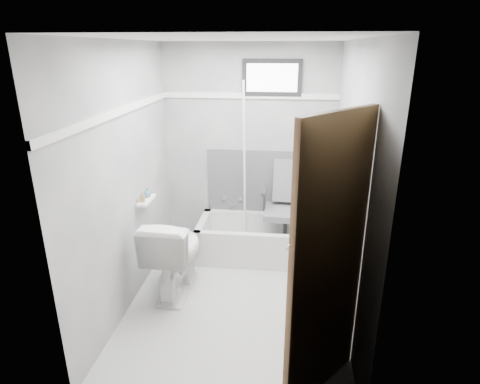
# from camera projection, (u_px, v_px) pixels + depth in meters

# --- Properties ---
(floor) EXTENTS (2.60, 2.60, 0.00)m
(floor) POSITION_uv_depth(u_px,v_px,m) (236.00, 300.00, 3.93)
(floor) COLOR silver
(floor) RESTS_ON ground
(ceiling) EXTENTS (2.60, 2.60, 0.00)m
(ceiling) POSITION_uv_depth(u_px,v_px,m) (235.00, 38.00, 3.12)
(ceiling) COLOR silver
(ceiling) RESTS_ON floor
(wall_back) EXTENTS (2.00, 0.02, 2.40)m
(wall_back) POSITION_uv_depth(u_px,v_px,m) (249.00, 149.00, 4.74)
(wall_back) COLOR slate
(wall_back) RESTS_ON floor
(wall_front) EXTENTS (2.00, 0.02, 2.40)m
(wall_front) POSITION_uv_depth(u_px,v_px,m) (208.00, 256.00, 2.31)
(wall_front) COLOR slate
(wall_front) RESTS_ON floor
(wall_left) EXTENTS (0.02, 2.60, 2.40)m
(wall_left) POSITION_uv_depth(u_px,v_px,m) (126.00, 180.00, 3.63)
(wall_left) COLOR slate
(wall_left) RESTS_ON floor
(wall_right) EXTENTS (0.02, 2.60, 2.40)m
(wall_right) POSITION_uv_depth(u_px,v_px,m) (352.00, 188.00, 3.42)
(wall_right) COLOR slate
(wall_right) RESTS_ON floor
(bathtub) EXTENTS (1.50, 0.70, 0.42)m
(bathtub) POSITION_uv_depth(u_px,v_px,m) (262.00, 239.00, 4.71)
(bathtub) COLOR silver
(bathtub) RESTS_ON floor
(office_chair) EXTENTS (0.59, 0.59, 0.99)m
(office_chair) POSITION_uv_depth(u_px,v_px,m) (286.00, 207.00, 4.59)
(office_chair) COLOR #5E5E63
(office_chair) RESTS_ON bathtub
(toilet) EXTENTS (0.51, 0.86, 0.82)m
(toilet) POSITION_uv_depth(u_px,v_px,m) (175.00, 254.00, 3.96)
(toilet) COLOR white
(toilet) RESTS_ON floor
(door) EXTENTS (0.78, 0.78, 2.00)m
(door) POSITION_uv_depth(u_px,v_px,m) (378.00, 294.00, 2.29)
(door) COLOR #55311F
(door) RESTS_ON floor
(window) EXTENTS (0.66, 0.04, 0.40)m
(window) POSITION_uv_depth(u_px,v_px,m) (272.00, 78.00, 4.42)
(window) COLOR black
(window) RESTS_ON wall_back
(backerboard) EXTENTS (1.50, 0.02, 0.78)m
(backerboard) POSITION_uv_depth(u_px,v_px,m) (269.00, 182.00, 4.84)
(backerboard) COLOR #4C4C4F
(backerboard) RESTS_ON wall_back
(trim_back) EXTENTS (2.00, 0.02, 0.06)m
(trim_back) POSITION_uv_depth(u_px,v_px,m) (249.00, 96.00, 4.52)
(trim_back) COLOR white
(trim_back) RESTS_ON wall_back
(trim_left) EXTENTS (0.02, 2.60, 0.06)m
(trim_left) POSITION_uv_depth(u_px,v_px,m) (121.00, 111.00, 3.42)
(trim_left) COLOR white
(trim_left) RESTS_ON wall_left
(pole) EXTENTS (0.02, 0.30, 1.93)m
(pole) POSITION_uv_depth(u_px,v_px,m) (244.00, 167.00, 4.57)
(pole) COLOR white
(pole) RESTS_ON bathtub
(shelf) EXTENTS (0.10, 0.32, 0.02)m
(shelf) POSITION_uv_depth(u_px,v_px,m) (147.00, 200.00, 3.99)
(shelf) COLOR white
(shelf) RESTS_ON wall_left
(soap_bottle_a) EXTENTS (0.05, 0.05, 0.10)m
(soap_bottle_a) POSITION_uv_depth(u_px,v_px,m) (142.00, 197.00, 3.89)
(soap_bottle_a) COLOR #9D774E
(soap_bottle_a) RESTS_ON shelf
(soap_bottle_b) EXTENTS (0.09, 0.09, 0.10)m
(soap_bottle_b) POSITION_uv_depth(u_px,v_px,m) (147.00, 193.00, 4.03)
(soap_bottle_b) COLOR slate
(soap_bottle_b) RESTS_ON shelf
(faucet) EXTENTS (0.26, 0.10, 0.16)m
(faucet) POSITION_uv_depth(u_px,v_px,m) (232.00, 201.00, 4.96)
(faucet) COLOR silver
(faucet) RESTS_ON wall_back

